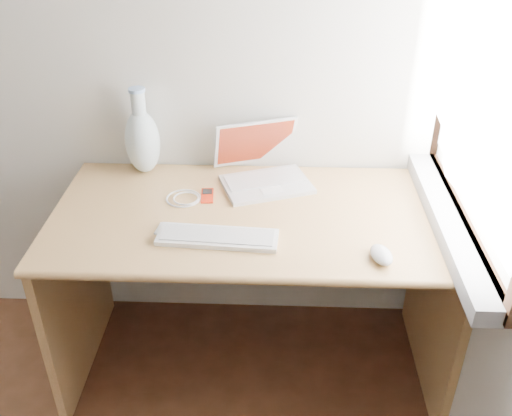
{
  "coord_description": "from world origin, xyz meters",
  "views": [
    {
      "loc": [
        1.11,
        -0.33,
        1.84
      ],
      "look_at": [
        1.04,
        1.35,
        0.8
      ],
      "focal_mm": 40.0,
      "sensor_mm": 36.0,
      "label": 1
    }
  ],
  "objects_px": {
    "external_keyboard": "(218,237)",
    "desk": "(254,249)",
    "laptop": "(267,169)",
    "vase": "(142,139)"
  },
  "relations": [
    {
      "from": "external_keyboard",
      "to": "desk",
      "type": "bearing_deg",
      "value": 70.45
    },
    {
      "from": "laptop",
      "to": "external_keyboard",
      "type": "relative_size",
      "value": 0.94
    },
    {
      "from": "desk",
      "to": "vase",
      "type": "height_order",
      "value": "vase"
    },
    {
      "from": "external_keyboard",
      "to": "vase",
      "type": "xyz_separation_m",
      "value": [
        -0.34,
        0.47,
        0.13
      ]
    },
    {
      "from": "desk",
      "to": "vase",
      "type": "bearing_deg",
      "value": 154.7
    },
    {
      "from": "laptop",
      "to": "vase",
      "type": "xyz_separation_m",
      "value": [
        -0.49,
        0.06,
        0.09
      ]
    },
    {
      "from": "desk",
      "to": "external_keyboard",
      "type": "bearing_deg",
      "value": -113.44
    },
    {
      "from": "desk",
      "to": "external_keyboard",
      "type": "distance_m",
      "value": 0.36
    },
    {
      "from": "desk",
      "to": "external_keyboard",
      "type": "height_order",
      "value": "external_keyboard"
    },
    {
      "from": "desk",
      "to": "laptop",
      "type": "bearing_deg",
      "value": 74.29
    }
  ]
}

